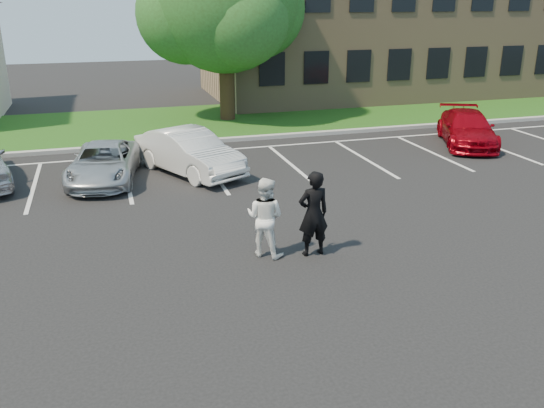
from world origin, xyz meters
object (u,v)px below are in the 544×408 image
Objects in this scene: car_silver_minivan at (104,163)px; car_white_sedan at (189,152)px; man_black_suit at (313,214)px; man_white_shirt at (265,217)px; tree at (226,1)px; car_red_compact at (467,129)px; office_building at (395,21)px.

car_silver_minivan is 2.72m from car_white_sedan.
man_black_suit is 0.47× the size of car_silver_minivan.
man_white_shirt is 0.42× the size of car_white_sedan.
tree is 15.93m from man_white_shirt.
man_white_shirt is at bearing -120.38° from car_red_compact.
car_silver_minivan is 13.81m from car_red_compact.
car_white_sedan reaches higher than car_red_compact.
man_black_suit is at bearing -103.53° from car_white_sedan.
tree is at bearing -59.44° from man_white_shirt.
car_silver_minivan is at bearing 154.46° from car_white_sedan.
car_silver_minivan is 0.96× the size of car_white_sedan.
office_building reaches higher than car_silver_minivan.
car_red_compact is (-3.67, -13.25, -3.51)m from office_building.
car_silver_minivan is at bearing -125.48° from tree.
man_black_suit reaches higher than man_white_shirt.
tree is 11.83m from car_red_compact.
car_red_compact is at bearing -103.71° from man_white_shirt.
man_white_shirt is (-2.56, -15.08, -4.44)m from tree.
man_black_suit is (-1.52, -15.37, -4.36)m from tree.
man_black_suit is 0.44× the size of car_red_compact.
office_building is 22.69m from car_silver_minivan.
tree is at bearing 160.12° from car_red_compact.
car_red_compact is (9.42, 7.91, -0.34)m from man_black_suit.
man_white_shirt is at bearing -124.09° from office_building.
man_black_suit is at bearing -116.44° from car_red_compact.
tree is at bearing 42.27° from car_white_sedan.
tree is 4.83× the size of man_white_shirt.
man_white_shirt reaches higher than car_white_sedan.
man_white_shirt is 6.89m from car_white_sedan.
tree reaches higher than car_red_compact.
tree is 1.97× the size of car_red_compact.
car_silver_minivan is at bearing -141.16° from office_building.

